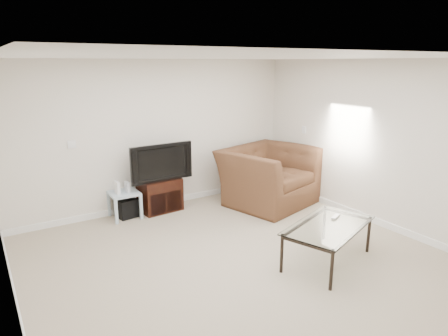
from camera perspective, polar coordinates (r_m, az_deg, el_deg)
floor at (r=5.16m, az=2.52°, el=-13.43°), size 5.00×5.00×0.00m
ceiling at (r=4.55m, az=2.89°, el=15.52°), size 5.00×5.00×0.00m
wall_back at (r=6.85m, az=-9.43°, el=4.62°), size 5.00×0.02×2.50m
wall_left at (r=3.91m, az=-29.05°, el=-4.93°), size 0.02×5.00×2.50m
wall_right at (r=6.44m, az=21.26°, el=3.15°), size 0.02×5.00×2.50m
plate_back at (r=6.43m, az=-20.92°, el=3.17°), size 0.12×0.02×0.12m
plate_right_switch at (r=7.47m, az=11.35°, el=5.37°), size 0.02×0.09×0.13m
plate_right_outlet at (r=7.47m, az=12.56°, el=-2.18°), size 0.02×0.08×0.12m
tv_stand at (r=6.86m, az=-9.15°, el=-3.77°), size 0.69×0.51×0.55m
dvd_player at (r=6.77m, az=-9.07°, el=-2.38°), size 0.42×0.31×0.06m
television at (r=6.67m, az=-9.25°, el=0.94°), size 1.00×0.22×0.62m
side_table at (r=6.67m, az=-14.00°, el=-5.12°), size 0.46×0.46×0.43m
subwoofer at (r=6.72m, az=-13.79°, el=-5.54°), size 0.34×0.34×0.30m
game_console at (r=6.53m, az=-15.02°, el=-2.73°), size 0.05×0.15×0.20m
game_case at (r=6.58m, az=-13.67°, el=-2.63°), size 0.06×0.13×0.17m
recliner at (r=7.06m, az=6.45°, el=0.18°), size 1.73×1.34×1.33m
coffee_table at (r=5.25m, az=14.56°, el=-10.39°), size 1.43×1.09×0.50m
remote at (r=5.41m, az=15.67°, el=-6.69°), size 0.20×0.13×0.02m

